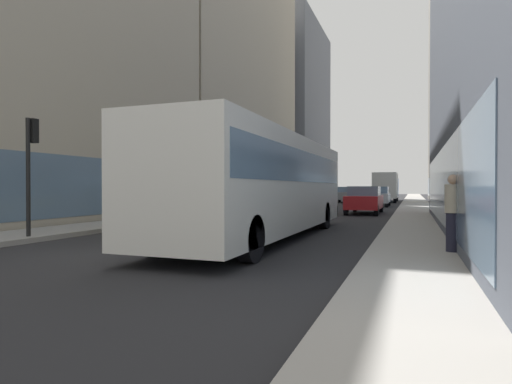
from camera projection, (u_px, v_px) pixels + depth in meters
ground_plane at (355, 203)px, 42.57m from camera, size 120.00×120.00×0.00m
sidewalk_left at (300, 201)px, 44.55m from camera, size 2.40×110.00×0.15m
sidewalk_right at (415, 203)px, 40.59m from camera, size 2.40×110.00×0.15m
building_left_mid at (216, 62)px, 39.58m from camera, size 9.11×23.12×26.73m
building_left_far at (284, 113)px, 60.43m from camera, size 10.35×16.89×24.35m
building_right_mid at (508, 32)px, 30.43m from camera, size 8.31×17.00×25.53m
building_right_far at (472, 83)px, 49.39m from camera, size 8.82×19.86×27.70m
transit_bus at (265, 180)px, 12.96m from camera, size 2.78×11.53×3.05m
car_red_coupe at (365, 200)px, 24.95m from camera, size 1.84×4.74×1.62m
car_yellow_taxi at (174, 207)px, 15.58m from camera, size 1.80×3.96×1.62m
car_silver_sedan at (378, 196)px, 34.79m from camera, size 1.73×4.57×1.62m
car_blue_hatchback at (313, 198)px, 30.04m from camera, size 1.87×4.27×1.62m
car_grey_wagon at (344, 194)px, 43.87m from camera, size 1.76×4.43×1.62m
car_white_van at (280, 201)px, 22.53m from camera, size 1.86×4.79×1.62m
box_truck at (386, 186)px, 44.87m from camera, size 2.30×7.50×3.05m
dalmatian_dog at (151, 230)px, 10.31m from camera, size 0.22×0.96×0.72m
pedestrian_with_handbag at (453, 212)px, 9.23m from camera, size 0.45×0.34×1.69m
traffic_light_near at (31, 157)px, 12.19m from camera, size 0.24×0.41×3.40m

